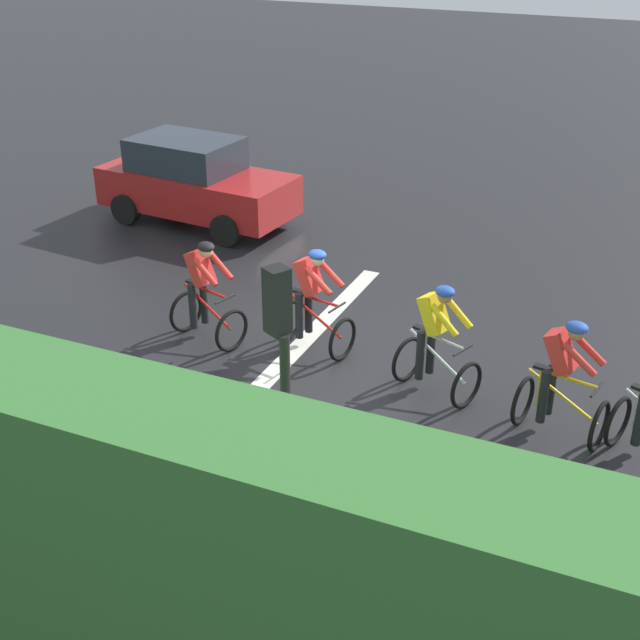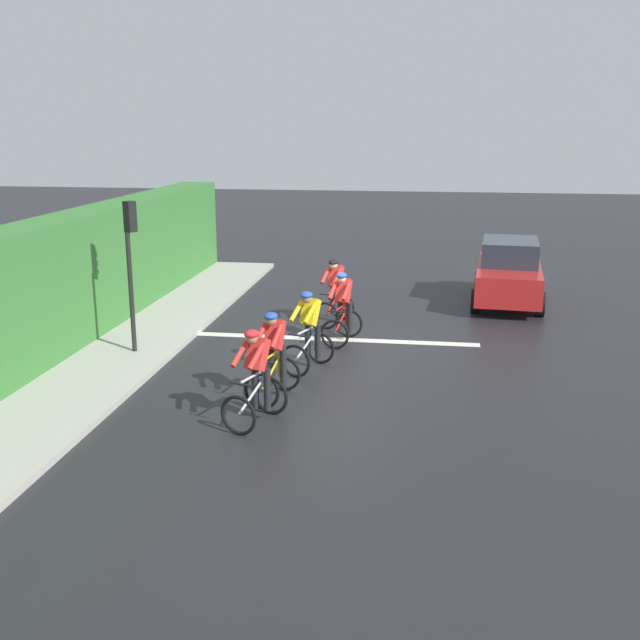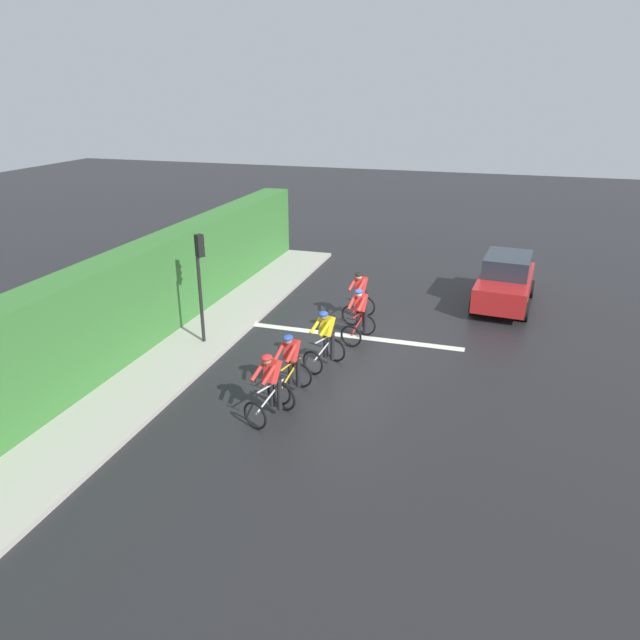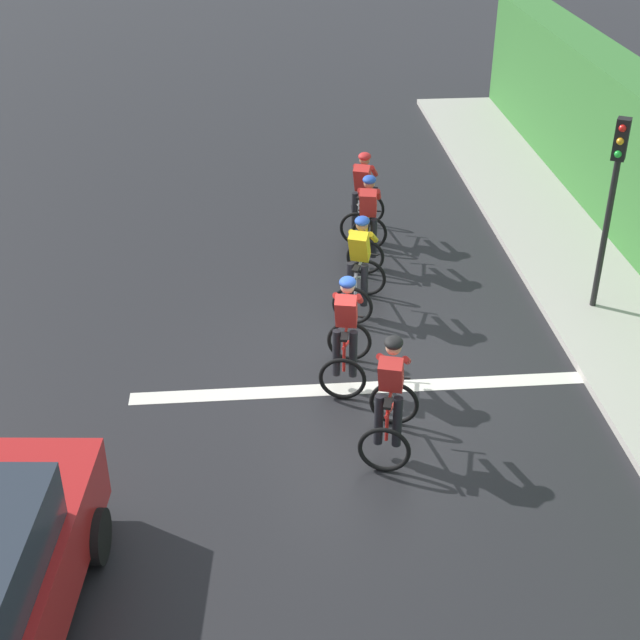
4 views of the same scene
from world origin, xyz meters
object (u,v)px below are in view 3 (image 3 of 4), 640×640
object	(u,v)px
cyclist_fourth	(359,316)
cyclist_second	(291,366)
cyclist_trailing	(360,297)
car_red	(505,281)
cyclist_lead	(271,388)
cyclist_mid	(325,340)
traffic_light_near_crossing	(200,273)

from	to	relation	value
cyclist_fourth	cyclist_second	bearing A→B (deg)	78.00
cyclist_fourth	cyclist_trailing	bearing A→B (deg)	-76.63
cyclist_second	cyclist_fourth	bearing A→B (deg)	-102.00
cyclist_second	car_red	size ratio (longest dim) A/B	0.39
cyclist_lead	cyclist_second	size ratio (longest dim) A/B	1.00
cyclist_second	car_red	xyz separation A→B (m)	(-4.93, -8.39, 0.08)
cyclist_mid	car_red	bearing A→B (deg)	-124.57
car_red	traffic_light_near_crossing	size ratio (longest dim) A/B	1.27
cyclist_lead	cyclist_fourth	world-z (taller)	same
cyclist_fourth	car_red	distance (m)	6.16
cyclist_trailing	car_red	size ratio (longest dim) A/B	0.39
cyclist_trailing	car_red	distance (m)	5.38
traffic_light_near_crossing	car_red	bearing A→B (deg)	-143.57
cyclist_mid	traffic_light_near_crossing	xyz separation A→B (m)	(3.86, -0.41, 1.43)
cyclist_mid	car_red	size ratio (longest dim) A/B	0.39
cyclist_trailing	traffic_light_near_crossing	distance (m)	5.31
cyclist_fourth	traffic_light_near_crossing	world-z (taller)	traffic_light_near_crossing
cyclist_fourth	traffic_light_near_crossing	size ratio (longest dim) A/B	0.50
cyclist_lead	cyclist_second	world-z (taller)	same
cyclist_trailing	traffic_light_near_crossing	bearing A→B (deg)	39.96
cyclist_mid	traffic_light_near_crossing	bearing A→B (deg)	-6.12
cyclist_mid	cyclist_trailing	size ratio (longest dim) A/B	1.00
cyclist_lead	traffic_light_near_crossing	bearing A→B (deg)	-44.29
cyclist_lead	cyclist_mid	xyz separation A→B (m)	(-0.42, -2.94, 0.00)
cyclist_mid	cyclist_trailing	bearing A→B (deg)	-90.94
cyclist_fourth	cyclist_lead	bearing A→B (deg)	80.16
car_red	cyclist_lead	bearing A→B (deg)	62.48
cyclist_fourth	traffic_light_near_crossing	xyz separation A→B (m)	(4.31, 1.65, 1.43)
traffic_light_near_crossing	cyclist_trailing	bearing A→B (deg)	-140.04
traffic_light_near_crossing	cyclist_mid	bearing A→B (deg)	173.88
cyclist_mid	cyclist_fourth	world-z (taller)	same
cyclist_mid	cyclist_fourth	distance (m)	2.11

